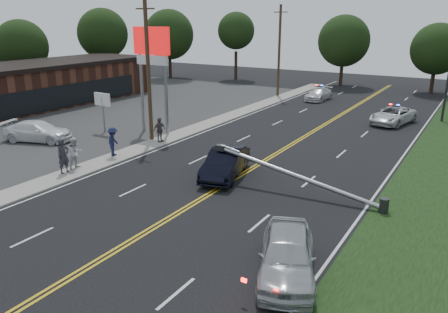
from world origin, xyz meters
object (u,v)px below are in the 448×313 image
Objects in this scene: emergency_b at (318,94)px; bystander_a at (63,156)px; small_sign at (103,103)px; waiting_sedan at (287,255)px; pylon_sign at (152,55)px; emergency_a at (393,116)px; utility_pole_mid at (148,71)px; utility_pole_far at (279,51)px; fallen_streetlight at (305,178)px; bystander_d at (159,130)px; bystander_c at (113,142)px; crashed_sedan at (225,163)px; parked_car at (38,131)px; bystander_b at (75,153)px.

emergency_b is 2.24× the size of bystander_a.
small_sign is 23.22m from waiting_sedan.
emergency_a is (15.29, 12.81, -5.29)m from pylon_sign.
small_sign is 5.53m from utility_pole_mid.
waiting_sedan is at bearing -64.87° from utility_pole_far.
small_sign is at bearing 167.60° from fallen_streetlight.
bystander_a reaches higher than bystander_d.
waiting_sedan is 15.29m from bystander_a.
bystander_c is (0.57, -4.38, -4.03)m from utility_pole_mid.
bystander_c is (-12.82, -0.38, 0.14)m from fallen_streetlight.
emergency_a is at bearing 88.17° from fallen_streetlight.
utility_pole_mid is at bearing -56.98° from pylon_sign.
bystander_d reaches higher than emergency_b.
fallen_streetlight is 4.87m from crashed_sedan.
waiting_sedan is 25.97m from emergency_a.
utility_pole_far is (1.30, 20.00, -0.91)m from pylon_sign.
small_sign reaches higher than bystander_c.
utility_pole_far is 4.98× the size of bystander_a.
waiting_sedan is at bearing -37.92° from pylon_sign.
bystander_c is at bearing -82.61° from utility_pole_mid.
utility_pole_mid is at bearing 0.00° from small_sign.
utility_pole_mid is (4.80, 0.00, 2.75)m from small_sign.
crashed_sedan is 0.97× the size of parked_car.
utility_pole_mid is 10.22m from crashed_sedan.
emergency_a is 2.72× the size of bystander_c.
small_sign is (-3.50, -2.00, -3.66)m from pylon_sign.
crashed_sedan is at bearing -92.98° from emergency_a.
utility_pole_far is 29.60m from bystander_b.
bystander_b is at bearing -86.43° from utility_pole_mid.
fallen_streetlight is at bearing -114.78° from bystander_c.
bystander_b is (-4.32, -29.50, 0.40)m from emergency_b.
fallen_streetlight is at bearing -22.22° from pylon_sign.
fallen_streetlight is at bearing -62.76° from utility_pole_far.
bystander_b is at bearing 7.83° from bystander_a.
utility_pole_far reaches higher than small_sign.
utility_pole_far is at bearing 117.24° from fallen_streetlight.
pylon_sign reaches higher than bystander_b.
utility_pole_far is at bearing 92.93° from waiting_sedan.
utility_pole_far reaches higher than parked_car.
emergency_b is (9.58, 22.18, -1.68)m from small_sign.
small_sign is 1.67× the size of bystander_b.
crashed_sedan is 1.09× the size of emergency_b.
emergency_b is 2.40× the size of bystander_c.
crashed_sedan is 0.96× the size of emergency_a.
bystander_a reaches higher than parked_car.
pylon_sign is at bearing 157.78° from fallen_streetlight.
bystander_a is 3.84m from bystander_c.
fallen_streetlight is at bearing -18.63° from crashed_sedan.
utility_pole_mid is 8.37m from bystander_b.
utility_pole_mid and utility_pole_far have the same top height.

